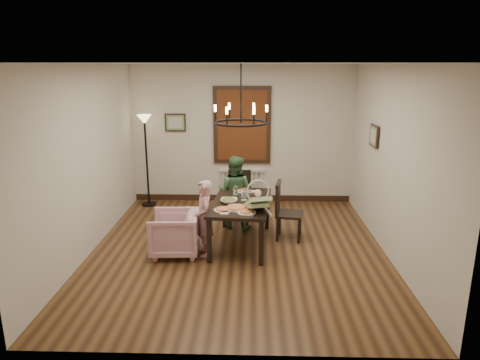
{
  "coord_description": "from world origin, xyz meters",
  "views": [
    {
      "loc": [
        0.21,
        -6.13,
        2.79
      ],
      "look_at": [
        0.02,
        0.27,
        1.05
      ],
      "focal_mm": 32.0,
      "sensor_mm": 36.0,
      "label": 1
    }
  ],
  "objects_px": {
    "chair_far": "(239,197)",
    "armchair": "(175,233)",
    "chair_right": "(289,211)",
    "elderly_woman": "(204,224)",
    "dining_table": "(241,206)",
    "drinking_glass": "(245,194)",
    "baby_bouncer": "(258,201)",
    "seated_man": "(235,198)",
    "floor_lamp": "(147,162)"
  },
  "relations": [
    {
      "from": "dining_table",
      "to": "drinking_glass",
      "type": "bearing_deg",
      "value": 73.5
    },
    {
      "from": "seated_man",
      "to": "baby_bouncer",
      "type": "relative_size",
      "value": 2.17
    },
    {
      "from": "elderly_woman",
      "to": "floor_lamp",
      "type": "bearing_deg",
      "value": -164.65
    },
    {
      "from": "baby_bouncer",
      "to": "armchair",
      "type": "bearing_deg",
      "value": 161.39
    },
    {
      "from": "dining_table",
      "to": "floor_lamp",
      "type": "distance_m",
      "value": 2.75
    },
    {
      "from": "seated_man",
      "to": "drinking_glass",
      "type": "distance_m",
      "value": 0.65
    },
    {
      "from": "armchair",
      "to": "elderly_woman",
      "type": "height_order",
      "value": "elderly_woman"
    },
    {
      "from": "chair_far",
      "to": "baby_bouncer",
      "type": "bearing_deg",
      "value": -73.82
    },
    {
      "from": "dining_table",
      "to": "drinking_glass",
      "type": "distance_m",
      "value": 0.24
    },
    {
      "from": "baby_bouncer",
      "to": "floor_lamp",
      "type": "distance_m",
      "value": 3.26
    },
    {
      "from": "elderly_woman",
      "to": "baby_bouncer",
      "type": "xyz_separation_m",
      "value": [
        0.8,
        -0.08,
        0.4
      ]
    },
    {
      "from": "baby_bouncer",
      "to": "dining_table",
      "type": "bearing_deg",
      "value": 104.15
    },
    {
      "from": "dining_table",
      "to": "seated_man",
      "type": "distance_m",
      "value": 0.75
    },
    {
      "from": "dining_table",
      "to": "chair_far",
      "type": "xyz_separation_m",
      "value": [
        -0.07,
        1.01,
        -0.17
      ]
    },
    {
      "from": "seated_man",
      "to": "floor_lamp",
      "type": "distance_m",
      "value": 2.2
    },
    {
      "from": "baby_bouncer",
      "to": "floor_lamp",
      "type": "relative_size",
      "value": 0.27
    },
    {
      "from": "chair_right",
      "to": "baby_bouncer",
      "type": "relative_size",
      "value": 1.96
    },
    {
      "from": "chair_right",
      "to": "baby_bouncer",
      "type": "xyz_separation_m",
      "value": [
        -0.53,
        -0.74,
        0.4
      ]
    },
    {
      "from": "elderly_woman",
      "to": "baby_bouncer",
      "type": "distance_m",
      "value": 0.9
    },
    {
      "from": "chair_far",
      "to": "armchair",
      "type": "distance_m",
      "value": 1.67
    },
    {
      "from": "drinking_glass",
      "to": "dining_table",
      "type": "bearing_deg",
      "value": -111.61
    },
    {
      "from": "dining_table",
      "to": "baby_bouncer",
      "type": "distance_m",
      "value": 0.6
    },
    {
      "from": "chair_far",
      "to": "floor_lamp",
      "type": "bearing_deg",
      "value": 157.51
    },
    {
      "from": "elderly_woman",
      "to": "drinking_glass",
      "type": "distance_m",
      "value": 0.88
    },
    {
      "from": "floor_lamp",
      "to": "drinking_glass",
      "type": "bearing_deg",
      "value": -41.36
    },
    {
      "from": "armchair",
      "to": "floor_lamp",
      "type": "bearing_deg",
      "value": -160.53
    },
    {
      "from": "baby_bouncer",
      "to": "floor_lamp",
      "type": "xyz_separation_m",
      "value": [
        -2.2,
        2.41,
        0.02
      ]
    },
    {
      "from": "chair_right",
      "to": "armchair",
      "type": "bearing_deg",
      "value": 119.51
    },
    {
      "from": "chair_right",
      "to": "armchair",
      "type": "height_order",
      "value": "chair_right"
    },
    {
      "from": "chair_far",
      "to": "floor_lamp",
      "type": "distance_m",
      "value": 2.13
    },
    {
      "from": "elderly_woman",
      "to": "baby_bouncer",
      "type": "bearing_deg",
      "value": 68.57
    },
    {
      "from": "chair_right",
      "to": "elderly_woman",
      "type": "distance_m",
      "value": 1.48
    },
    {
      "from": "armchair",
      "to": "drinking_glass",
      "type": "height_order",
      "value": "drinking_glass"
    },
    {
      "from": "chair_far",
      "to": "chair_right",
      "type": "bearing_deg",
      "value": -37.55
    },
    {
      "from": "dining_table",
      "to": "seated_man",
      "type": "xyz_separation_m",
      "value": [
        -0.13,
        0.73,
        -0.1
      ]
    },
    {
      "from": "elderly_woman",
      "to": "drinking_glass",
      "type": "xyz_separation_m",
      "value": [
        0.61,
        0.57,
        0.31
      ]
    },
    {
      "from": "elderly_woman",
      "to": "floor_lamp",
      "type": "relative_size",
      "value": 0.53
    },
    {
      "from": "drinking_glass",
      "to": "elderly_woman",
      "type": "bearing_deg",
      "value": -136.93
    },
    {
      "from": "drinking_glass",
      "to": "chair_right",
      "type": "bearing_deg",
      "value": 7.17
    },
    {
      "from": "chair_far",
      "to": "elderly_woman",
      "type": "height_order",
      "value": "elderly_woman"
    },
    {
      "from": "armchair",
      "to": "chair_far",
      "type": "bearing_deg",
      "value": 143.65
    },
    {
      "from": "armchair",
      "to": "floor_lamp",
      "type": "xyz_separation_m",
      "value": [
        -0.95,
        2.31,
        0.57
      ]
    },
    {
      "from": "dining_table",
      "to": "elderly_woman",
      "type": "relative_size",
      "value": 1.68
    },
    {
      "from": "seated_man",
      "to": "baby_bouncer",
      "type": "distance_m",
      "value": 1.32
    },
    {
      "from": "armchair",
      "to": "baby_bouncer",
      "type": "height_order",
      "value": "baby_bouncer"
    },
    {
      "from": "dining_table",
      "to": "elderly_woman",
      "type": "height_order",
      "value": "elderly_woman"
    },
    {
      "from": "chair_far",
      "to": "chair_right",
      "type": "relative_size",
      "value": 0.98
    },
    {
      "from": "chair_far",
      "to": "drinking_glass",
      "type": "relative_size",
      "value": 6.79
    },
    {
      "from": "chair_far",
      "to": "elderly_woman",
      "type": "distance_m",
      "value": 1.48
    },
    {
      "from": "armchair",
      "to": "drinking_glass",
      "type": "xyz_separation_m",
      "value": [
        1.06,
        0.55,
        0.46
      ]
    }
  ]
}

